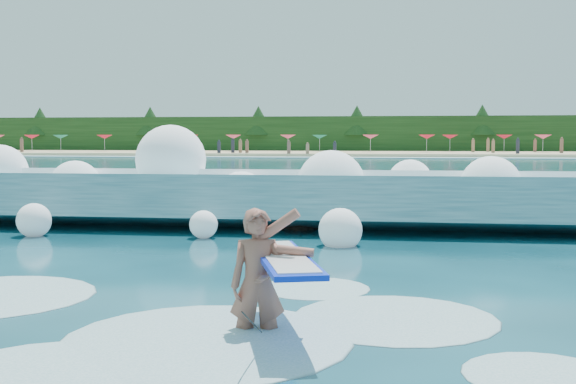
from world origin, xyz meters
name	(u,v)px	position (x,y,z in m)	size (l,w,h in m)	color
ground	(169,281)	(0.00, 0.00, 0.00)	(200.00, 200.00, 0.00)	#072C38
beach	(368,154)	(0.00, 78.00, 0.20)	(140.00, 20.00, 0.40)	tan
wet_band	(364,157)	(0.00, 67.00, 0.04)	(140.00, 5.00, 0.08)	silver
treeline	(371,135)	(0.00, 88.00, 2.50)	(140.00, 4.00, 5.00)	black
breaking_wave	(201,201)	(-1.36, 6.73, 0.60)	(19.78, 3.01, 1.71)	teal
rock_cluster	(283,205)	(0.51, 7.82, 0.43)	(8.09, 3.31, 1.36)	black
surfer_with_board	(264,279)	(1.94, -2.68, 0.61)	(1.20, 2.87, 1.66)	#945545
wave_spray	(211,181)	(-1.07, 6.59, 1.10)	(15.06, 4.42, 2.57)	white
surf_foam	(180,323)	(0.88, -2.32, 0.00)	(8.86, 5.76, 0.16)	silver
beach_umbrellas	(368,137)	(-0.09, 79.61, 2.25)	(109.85, 6.83, 0.50)	#EB456D
beachgoers	(352,147)	(-1.72, 74.28, 1.09)	(108.20, 14.19, 1.92)	#3F332D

